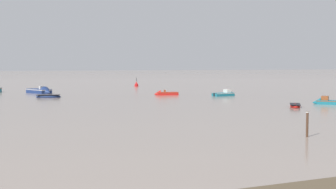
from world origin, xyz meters
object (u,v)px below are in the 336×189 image
object	(u,v)px
motorboat_moored_4	(164,94)
rowboat_moored_4	(295,106)
mooring_post_left	(307,125)
motorboat_moored_1	(226,94)
motorboat_moored_2	(42,92)
channel_buoy	(136,85)
rowboat_moored_3	(48,96)
motorboat_moored_0	(326,102)

from	to	relation	value
motorboat_moored_4	rowboat_moored_4	bearing A→B (deg)	117.35
rowboat_moored_4	mooring_post_left	size ratio (longest dim) A/B	1.75
motorboat_moored_1	motorboat_moored_2	world-z (taller)	motorboat_moored_2
motorboat_moored_2	channel_buoy	xyz separation A→B (m)	(25.72, 19.46, 0.16)
motorboat_moored_1	motorboat_moored_4	bearing A→B (deg)	139.54
rowboat_moored_3	channel_buoy	bearing A→B (deg)	-111.31
motorboat_moored_4	channel_buoy	world-z (taller)	channel_buoy
motorboat_moored_1	motorboat_moored_4	size ratio (longest dim) A/B	1.02
channel_buoy	rowboat_moored_4	bearing A→B (deg)	-91.26
rowboat_moored_4	motorboat_moored_2	bearing A→B (deg)	67.01
rowboat_moored_4	motorboat_moored_2	size ratio (longest dim) A/B	0.55
motorboat_moored_0	rowboat_moored_4	distance (m)	6.81
rowboat_moored_4	channel_buoy	xyz separation A→B (m)	(1.35, 61.39, 0.30)
rowboat_moored_3	rowboat_moored_4	distance (m)	39.32
motorboat_moored_0	motorboat_moored_2	world-z (taller)	motorboat_moored_2
motorboat_moored_1	channel_buoy	world-z (taller)	channel_buoy
motorboat_moored_1	channel_buoy	size ratio (longest dim) A/B	1.96
mooring_post_left	channel_buoy	bearing A→B (deg)	78.58
rowboat_moored_3	motorboat_moored_4	xyz separation A→B (m)	(19.54, -2.04, 0.03)
motorboat_moored_2	motorboat_moored_1	bearing A→B (deg)	31.21
rowboat_moored_4	motorboat_moored_2	xyz separation A→B (m)	(-24.37, 41.93, 0.14)
motorboat_moored_2	motorboat_moored_4	bearing A→B (deg)	30.67
channel_buoy	motorboat_moored_1	bearing A→B (deg)	-87.17
motorboat_moored_0	mooring_post_left	world-z (taller)	mooring_post_left
rowboat_moored_4	channel_buoy	bearing A→B (deg)	35.57
rowboat_moored_3	channel_buoy	world-z (taller)	channel_buoy
mooring_post_left	motorboat_moored_4	bearing A→B (deg)	78.88
motorboat_moored_0	channel_buoy	xyz separation A→B (m)	(-5.24, 59.67, 0.21)
motorboat_moored_0	motorboat_moored_1	world-z (taller)	motorboat_moored_1
rowboat_moored_3	mooring_post_left	size ratio (longest dim) A/B	1.99
motorboat_moored_4	motorboat_moored_2	bearing A→B (deg)	-20.10
motorboat_moored_0	motorboat_moored_4	bearing A→B (deg)	-17.52
motorboat_moored_1	motorboat_moored_2	size ratio (longest dim) A/B	0.68
rowboat_moored_4	motorboat_moored_4	size ratio (longest dim) A/B	0.83
motorboat_moored_0	mooring_post_left	bearing A→B (deg)	92.80
rowboat_moored_3	motorboat_moored_2	xyz separation A→B (m)	(0.77, 11.70, 0.13)
rowboat_moored_4	motorboat_moored_2	distance (m)	48.49
motorboat_moored_4	motorboat_moored_0	bearing A→B (deg)	130.84
channel_buoy	motorboat_moored_0	bearing A→B (deg)	-84.98
rowboat_moored_4	mooring_post_left	xyz separation A→B (m)	(-15.08, -20.01, 0.73)
motorboat_moored_0	motorboat_moored_4	size ratio (longest dim) A/B	0.96
motorboat_moored_0	channel_buoy	distance (m)	59.90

